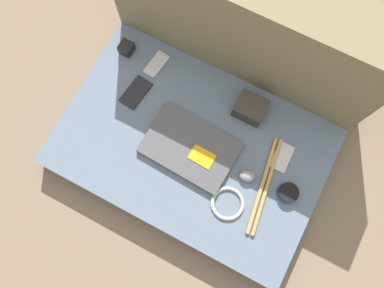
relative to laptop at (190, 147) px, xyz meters
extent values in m
plane|color=#7A6651|center=(0.00, 0.01, -0.12)|extent=(8.00, 8.00, 0.00)
cube|color=slate|center=(0.00, 0.01, -0.07)|extent=(1.00, 0.65, 0.11)
cube|color=#756B4C|center=(0.00, 0.44, 0.15)|extent=(1.00, 0.20, 0.54)
cube|color=#47474C|center=(0.00, 0.00, 0.00)|extent=(0.34, 0.24, 0.03)
cube|color=orange|center=(0.06, -0.01, 0.01)|extent=(0.09, 0.06, 0.00)
ellipsoid|color=gray|center=(0.23, 0.00, 0.00)|extent=(0.07, 0.06, 0.04)
cylinder|color=#1E569E|center=(0.39, 0.01, 0.00)|extent=(0.08, 0.08, 0.02)
cylinder|color=black|center=(0.39, 0.01, 0.01)|extent=(0.07, 0.07, 0.01)
cube|color=#B7B7BC|center=(-0.28, 0.24, -0.01)|extent=(0.07, 0.12, 0.01)
cube|color=black|center=(-0.29, 0.10, -0.01)|extent=(0.09, 0.14, 0.01)
cube|color=#B7B7BC|center=(0.32, 0.13, -0.01)|extent=(0.07, 0.11, 0.01)
cube|color=#38332D|center=(0.13, 0.24, 0.02)|extent=(0.11, 0.10, 0.07)
cube|color=black|center=(-0.41, 0.24, 0.01)|extent=(0.05, 0.05, 0.05)
torus|color=#B2B2B7|center=(0.22, -0.12, -0.01)|extent=(0.12, 0.12, 0.01)
cylinder|color=tan|center=(0.30, 0.00, -0.01)|extent=(0.07, 0.37, 0.02)
cylinder|color=tan|center=(0.32, 0.00, -0.01)|extent=(0.07, 0.37, 0.02)
camera|label=1|loc=(0.16, -0.29, 1.35)|focal=35.00mm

